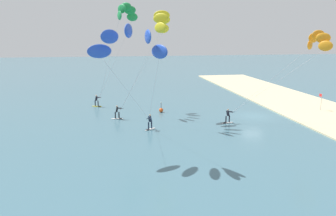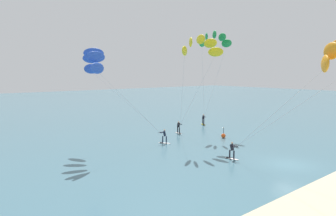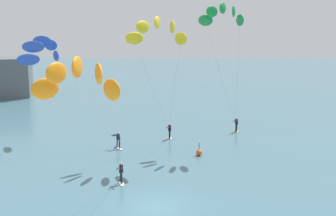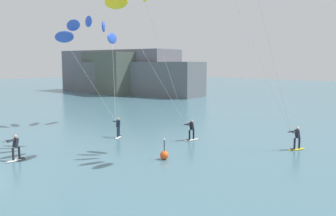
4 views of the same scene
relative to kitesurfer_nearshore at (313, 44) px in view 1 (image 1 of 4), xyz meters
The scene contains 8 objects.
ground_plane 10.84m from the kitesurfer_nearshore, 51.62° to the left, with size 240.00×240.00×0.00m, color #426B7A.
sand_strip 10.69m from the kitesurfer_nearshore, 50.41° to the right, with size 80.00×11.58×0.16m, color beige.
kitesurfer_nearshore is the anchor object (origin of this frame).
kitesurfer_mid_water 21.84m from the kitesurfer_nearshore, 109.04° to the left, with size 9.80×6.45×10.79m.
kitesurfer_far_out 22.97m from the kitesurfer_nearshore, 63.01° to the left, with size 5.29×6.81×13.98m.
kitesurfer_downwind 17.18m from the kitesurfer_nearshore, 76.57° to the left, with size 5.58×7.41×12.61m.
marker_buoy 19.69m from the kitesurfer_nearshore, 64.16° to the left, with size 0.56×0.56×1.38m.
beach_flag 9.97m from the kitesurfer_nearshore, 46.67° to the right, with size 0.57×0.05×2.20m.
Camera 1 is at (-37.05, 17.27, 9.93)m, focal length 34.63 mm.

